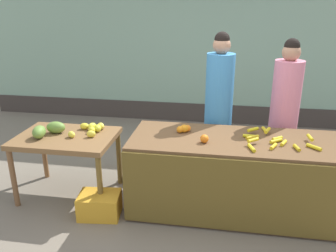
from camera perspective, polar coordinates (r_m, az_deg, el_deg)
ground_plane at (r=4.13m, az=2.88°, el=-12.70°), size 24.00×24.00×0.00m
market_wall_back at (r=6.54m, az=6.29°, el=13.73°), size 8.65×0.23×3.11m
fruit_stall_counter at (r=3.89m, az=11.02°, el=-8.04°), size 2.29×0.89×0.85m
side_table_wooden at (r=4.18m, az=-16.45°, el=-2.69°), size 1.12×0.80×0.76m
banana_bunch_pile at (r=3.74m, az=16.92°, el=-2.11°), size 0.75×0.69×0.07m
orange_pile at (r=3.75m, az=3.64°, el=-0.92°), size 0.37×0.38×0.09m
mango_papaya_pile at (r=4.18m, az=-16.97°, el=-0.53°), size 0.75×0.58×0.14m
vendor_woman_blue_shirt at (r=4.32m, az=8.35°, el=2.75°), size 0.34×0.34×1.90m
vendor_woman_pink_shirt at (r=4.42m, az=18.63°, el=1.79°), size 0.34×0.34×1.83m
produce_crate at (r=3.93m, az=-11.25°, el=-12.71°), size 0.47×0.37×0.26m
produce_sack at (r=4.65m, az=-3.44°, el=-5.26°), size 0.44×0.46×0.49m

